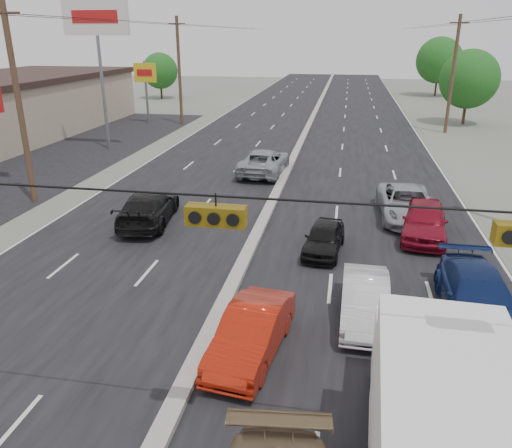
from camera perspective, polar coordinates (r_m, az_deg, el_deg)
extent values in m
cube|color=black|center=(38.87, 4.72, 8.35)|extent=(20.00, 160.00, 0.02)
cube|color=gray|center=(38.85, 4.73, 8.49)|extent=(0.50, 160.00, 0.20)
cube|color=black|center=(39.61, -21.57, 7.20)|extent=(10.00, 42.00, 0.02)
cylinder|color=#422D1E|center=(28.10, -25.42, 12.03)|extent=(0.30, 0.30, 10.00)
cube|color=#422D1E|center=(27.92, -26.86, 20.72)|extent=(1.60, 0.12, 0.12)
cylinder|color=#422D1E|center=(50.54, -8.75, 16.80)|extent=(0.30, 0.30, 10.00)
cube|color=#422D1E|center=(50.44, -9.03, 21.67)|extent=(1.60, 0.12, 0.12)
cylinder|color=#422D1E|center=(48.73, 21.54, 15.51)|extent=(0.30, 0.30, 10.00)
cube|color=#422D1E|center=(48.62, 22.25, 20.52)|extent=(1.60, 0.12, 0.12)
cylinder|color=black|center=(8.95, -13.99, 3.63)|extent=(25.00, 0.04, 0.04)
cube|color=#72590C|center=(8.57, -4.58, 0.97)|extent=(1.05, 0.30, 0.35)
cylinder|color=slate|center=(40.21, -17.24, 15.88)|extent=(0.24, 0.24, 11.00)
cube|color=silver|center=(40.12, -17.89, 21.62)|extent=(5.00, 0.25, 2.50)
cylinder|color=slate|center=(51.93, -12.41, 14.45)|extent=(0.24, 0.24, 6.00)
cube|color=gold|center=(51.77, -12.57, 16.53)|extent=(2.20, 0.25, 1.80)
cylinder|color=#382619|center=(72.83, -10.77, 14.75)|extent=(0.28, 0.28, 2.16)
sphere|color=#144C15|center=(72.61, -10.91, 16.82)|extent=(4.80, 4.80, 4.80)
cylinder|color=#382619|center=(54.47, 22.72, 11.78)|extent=(0.28, 0.28, 2.52)
sphere|color=#144C15|center=(54.16, 23.18, 14.98)|extent=(5.60, 5.60, 5.60)
cylinder|color=#382619|center=(79.07, 19.88, 14.63)|extent=(0.28, 0.28, 2.88)
sphere|color=#144C15|center=(78.84, 20.20, 17.16)|extent=(6.40, 6.40, 6.40)
cube|color=white|center=(9.59, 20.98, -21.93)|extent=(2.60, 4.88, 2.68)
cube|color=white|center=(12.60, 18.66, -15.06)|extent=(2.37, 1.92, 1.72)
cylinder|color=black|center=(12.77, 13.64, -18.22)|extent=(0.32, 0.87, 0.86)
cylinder|color=black|center=(13.03, 22.96, -18.57)|extent=(0.32, 0.87, 0.86)
imported|color=#AA1B0A|center=(13.99, -0.52, -12.37)|extent=(2.02, 4.36, 1.38)
imported|color=black|center=(20.45, 7.78, -1.63)|extent=(1.79, 3.70, 1.22)
imported|color=silver|center=(15.91, 12.34, -8.57)|extent=(1.47, 4.08, 1.34)
imported|color=#9C9DA3|center=(25.03, 16.84, 2.23)|extent=(2.71, 5.49, 1.50)
imported|color=#101F50|center=(17.07, 24.02, -7.62)|extent=(2.10, 5.12, 1.48)
imported|color=maroon|center=(22.87, 18.70, 0.36)|extent=(2.45, 4.82, 1.57)
imported|color=black|center=(23.91, -12.20, 1.82)|extent=(2.77, 5.44, 1.51)
imported|color=#94969B|center=(31.94, 0.93, 7.11)|extent=(2.88, 5.76, 1.57)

